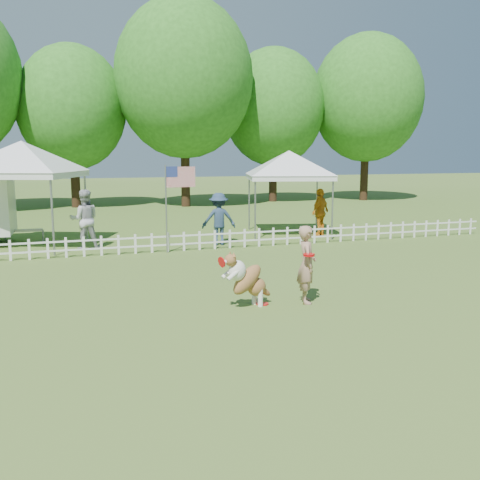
{
  "coord_description": "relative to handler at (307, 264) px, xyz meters",
  "views": [
    {
      "loc": [
        -3.81,
        -9.11,
        2.99
      ],
      "look_at": [
        -0.08,
        2.0,
        1.1
      ],
      "focal_mm": 40.0,
      "sensor_mm": 36.0,
      "label": 1
    }
  ],
  "objects": [
    {
      "name": "ground",
      "position": [
        -0.83,
        -0.47,
        -0.79
      ],
      "size": [
        120.0,
        120.0,
        0.0
      ],
      "primitive_type": "plane",
      "color": "#3B5C1D",
      "rests_on": "ground"
    },
    {
      "name": "tree_far_right",
      "position": [
        14.17,
        21.03,
        4.91
      ],
      "size": [
        7.0,
        7.0,
        11.4
      ],
      "primitive_type": null,
      "color": "#2A651C",
      "rests_on": "ground"
    },
    {
      "name": "tree_center_right",
      "position": [
        2.17,
        20.53,
        5.51
      ],
      "size": [
        7.6,
        7.6,
        12.6
      ],
      "primitive_type": null,
      "color": "#2A651C",
      "rests_on": "ground"
    },
    {
      "name": "spectator_a",
      "position": [
        -3.97,
        7.88,
        0.16
      ],
      "size": [
        0.92,
        0.72,
        1.89
      ],
      "primitive_type": "imported",
      "rotation": [
        0.0,
        0.0,
        3.14
      ],
      "color": "#ABAAB0",
      "rests_on": "ground"
    },
    {
      "name": "flag_pole",
      "position": [
        -1.63,
        6.38,
        0.55
      ],
      "size": [
        1.03,
        0.27,
        2.67
      ],
      "primitive_type": null,
      "rotation": [
        0.0,
        0.0,
        0.17
      ],
      "color": "gray",
      "rests_on": "ground"
    },
    {
      "name": "handler",
      "position": [
        0.0,
        0.0,
        0.0
      ],
      "size": [
        0.52,
        0.66,
        1.58
      ],
      "primitive_type": "imported",
      "rotation": [
        0.0,
        0.0,
        1.29
      ],
      "color": "#A37B61",
      "rests_on": "ground"
    },
    {
      "name": "picket_fence",
      "position": [
        -0.83,
        6.53,
        -0.49
      ],
      "size": [
        22.0,
        0.08,
        0.6
      ],
      "primitive_type": null,
      "color": "silver",
      "rests_on": "ground"
    },
    {
      "name": "spectator_c",
      "position": [
        4.4,
        8.04,
        0.08
      ],
      "size": [
        1.09,
        0.91,
        1.75
      ],
      "primitive_type": "imported",
      "rotation": [
        0.0,
        0.0,
        3.72
      ],
      "color": "orange",
      "rests_on": "ground"
    },
    {
      "name": "tree_center_left",
      "position": [
        -3.83,
        22.03,
        4.11
      ],
      "size": [
        6.0,
        6.0,
        9.8
      ],
      "primitive_type": null,
      "color": "#2A651C",
      "rests_on": "ground"
    },
    {
      "name": "canopy_tent_left",
      "position": [
        -5.75,
        8.93,
        0.88
      ],
      "size": [
        4.18,
        4.18,
        3.33
      ],
      "primitive_type": null,
      "rotation": [
        0.0,
        0.0,
        -0.37
      ],
      "color": "silver",
      "rests_on": "ground"
    },
    {
      "name": "frisbee_on_turf",
      "position": [
        -0.9,
        0.13,
        -0.78
      ],
      "size": [
        0.29,
        0.29,
        0.02
      ],
      "primitive_type": "cylinder",
      "rotation": [
        0.0,
        0.0,
        -0.12
      ],
      "color": "red",
      "rests_on": "ground"
    },
    {
      "name": "tree_right",
      "position": [
        8.17,
        22.03,
        4.41
      ],
      "size": [
        6.2,
        6.2,
        10.4
      ],
      "primitive_type": null,
      "color": "#2A651C",
      "rests_on": "ground"
    },
    {
      "name": "canopy_tent_right",
      "position": [
        3.4,
        8.71,
        0.74
      ],
      "size": [
        3.62,
        3.62,
        3.05
      ],
      "primitive_type": null,
      "rotation": [
        0.0,
        0.0,
        -0.26
      ],
      "color": "silver",
      "rests_on": "ground"
    },
    {
      "name": "dog",
      "position": [
        -1.25,
        0.03,
        -0.22
      ],
      "size": [
        1.15,
        0.68,
        1.13
      ],
      "primitive_type": null,
      "rotation": [
        0.0,
        0.0,
        0.31
      ],
      "color": "brown",
      "rests_on": "ground"
    },
    {
      "name": "spectator_b",
      "position": [
        0.28,
        7.28,
        0.07
      ],
      "size": [
        1.19,
        0.78,
        1.73
      ],
      "primitive_type": "imported",
      "rotation": [
        0.0,
        0.0,
        3.01
      ],
      "color": "#263851",
      "rests_on": "ground"
    }
  ]
}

